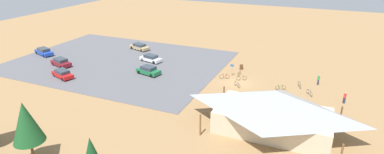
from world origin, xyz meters
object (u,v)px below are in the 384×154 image
(car_red_aisle_side, at_px, (62,74))
(car_tan_mid_lot, at_px, (139,47))
(visitor_at_bikes, at_px, (213,101))
(car_white_front_row, at_px, (151,58))
(lot_sign, at_px, (232,68))
(car_maroon_end_stall, at_px, (61,62))
(bicycle_purple_edge_south, at_px, (237,84))
(bicycle_orange_yard_center, at_px, (242,78))
(bicycle_red_yard_front, at_px, (224,76))
(bicycle_white_yard_left, at_px, (300,85))
(bike_pavilion, at_px, (274,109))
(car_blue_inner_stall, at_px, (44,52))
(pine_west, at_px, (26,122))
(trash_bin, at_px, (241,67))
(bicycle_yellow_lone_west, at_px, (239,74))
(visitor_near_lot, at_px, (318,79))
(car_green_far_end, at_px, (149,70))
(bicycle_green_near_sign, at_px, (281,87))
(bicycle_silver_by_bin, at_px, (309,93))
(visitor_crossing_yard, at_px, (345,97))

(car_red_aisle_side, relative_size, car_tan_mid_lot, 0.96)
(visitor_at_bikes, bearing_deg, car_white_front_row, -36.93)
(lot_sign, distance_m, car_maroon_end_stall, 31.49)
(bicycle_purple_edge_south, bearing_deg, bicycle_orange_yard_center, -89.50)
(lot_sign, height_order, bicycle_red_yard_front, lot_sign)
(bicycle_white_yard_left, bearing_deg, car_tan_mid_lot, -12.01)
(bicycle_purple_edge_south, relative_size, car_maroon_end_stall, 0.28)
(bike_pavilion, xyz_separation_m, visitor_at_bikes, (8.47, -2.92, -1.98))
(bicycle_purple_edge_south, xyz_separation_m, car_blue_inner_stall, (40.89, 0.07, 0.40))
(bike_pavilion, distance_m, lot_sign, 17.95)
(car_tan_mid_lot, distance_m, car_maroon_end_stall, 16.65)
(pine_west, bearing_deg, car_white_front_row, -81.46)
(trash_bin, distance_m, bicycle_white_yard_left, 11.35)
(bicycle_yellow_lone_west, height_order, visitor_near_lot, visitor_near_lot)
(car_maroon_end_stall, bearing_deg, visitor_near_lot, -167.57)
(car_green_far_end, distance_m, car_maroon_end_stall, 17.28)
(bike_pavilion, bearing_deg, car_red_aisle_side, -4.82)
(bicycle_green_near_sign, distance_m, car_white_front_row, 25.37)
(lot_sign, height_order, bicycle_orange_yard_center, lot_sign)
(pine_west, distance_m, car_blue_inner_stall, 38.06)
(car_blue_inner_stall, bearing_deg, car_maroon_end_stall, 155.58)
(lot_sign, xyz_separation_m, bicycle_silver_by_bin, (-12.86, 2.86, -1.05))
(trash_bin, xyz_separation_m, car_red_aisle_side, (26.61, 16.00, 0.27))
(car_green_far_end, xyz_separation_m, car_blue_inner_stall, (25.38, -0.95, -0.01))
(car_green_far_end, bearing_deg, bike_pavilion, 156.28)
(bicycle_yellow_lone_west, relative_size, car_red_aisle_side, 0.36)
(bicycle_white_yard_left, relative_size, bicycle_green_near_sign, 1.08)
(bicycle_white_yard_left, xyz_separation_m, car_red_aisle_side, (37.15, 11.78, 0.36))
(car_blue_inner_stall, xyz_separation_m, car_tan_mid_lot, (-16.01, -10.99, -0.05))
(bicycle_white_yard_left, distance_m, visitor_at_bikes, 15.63)
(car_white_front_row, distance_m, car_maroon_end_stall, 16.54)
(bicycle_white_yard_left, distance_m, bicycle_red_yard_front, 12.03)
(bicycle_white_yard_left, distance_m, car_white_front_row, 27.73)
(bicycle_purple_edge_south, distance_m, car_tan_mid_lot, 27.17)
(lot_sign, height_order, bicycle_purple_edge_south, lot_sign)
(bicycle_red_yard_front, height_order, car_white_front_row, car_white_front_row)
(car_green_far_end, distance_m, car_red_aisle_side, 14.40)
(bicycle_white_yard_left, bearing_deg, bicycle_red_yard_front, 6.34)
(car_white_front_row, bearing_deg, bicycle_white_yard_left, 177.28)
(bicycle_purple_edge_south, bearing_deg, bicycle_white_yard_left, -157.93)
(car_maroon_end_stall, bearing_deg, car_blue_inner_stall, -24.42)
(bike_pavilion, relative_size, visitor_at_bikes, 8.82)
(lot_sign, relative_size, car_tan_mid_lot, 0.44)
(pine_west, bearing_deg, visitor_at_bikes, -124.71)
(bicycle_purple_edge_south, distance_m, bicycle_silver_by_bin, 10.83)
(bicycle_green_near_sign, relative_size, car_blue_inner_stall, 0.29)
(car_tan_mid_lot, bearing_deg, visitor_crossing_yard, 165.29)
(bicycle_white_yard_left, height_order, visitor_crossing_yard, visitor_crossing_yard)
(bicycle_purple_edge_south, distance_m, car_white_front_row, 19.26)
(car_white_front_row, relative_size, car_blue_inner_stall, 0.92)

